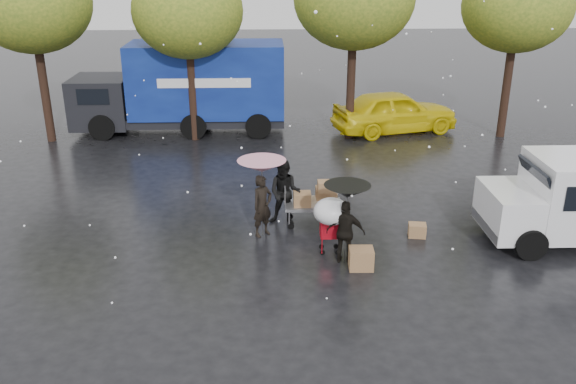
{
  "coord_description": "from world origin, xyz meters",
  "views": [
    {
      "loc": [
        -0.7,
        -12.85,
        6.85
      ],
      "look_at": [
        -0.21,
        1.0,
        1.32
      ],
      "focal_mm": 38.0,
      "sensor_mm": 36.0,
      "label": 1
    }
  ],
  "objects_px": {
    "vendor_cart": "(316,199)",
    "yellow_taxi": "(395,111)",
    "person_pink": "(262,206)",
    "blue_truck": "(186,88)",
    "shopping_cart": "(331,214)",
    "person_black": "(346,232)"
  },
  "relations": [
    {
      "from": "person_pink",
      "to": "blue_truck",
      "type": "xyz_separation_m",
      "value": [
        -3.03,
        9.81,
        0.95
      ]
    },
    {
      "from": "vendor_cart",
      "to": "yellow_taxi",
      "type": "distance_m",
      "value": 9.54
    },
    {
      "from": "vendor_cart",
      "to": "shopping_cart",
      "type": "relative_size",
      "value": 1.04
    },
    {
      "from": "person_pink",
      "to": "vendor_cart",
      "type": "bearing_deg",
      "value": -16.58
    },
    {
      "from": "blue_truck",
      "to": "vendor_cart",
      "type": "bearing_deg",
      "value": -64.14
    },
    {
      "from": "shopping_cart",
      "to": "yellow_taxi",
      "type": "distance_m",
      "value": 11.13
    },
    {
      "from": "person_pink",
      "to": "yellow_taxi",
      "type": "bearing_deg",
      "value": 20.6
    },
    {
      "from": "person_black",
      "to": "shopping_cart",
      "type": "distance_m",
      "value": 0.56
    },
    {
      "from": "shopping_cart",
      "to": "blue_truck",
      "type": "height_order",
      "value": "blue_truck"
    },
    {
      "from": "shopping_cart",
      "to": "person_black",
      "type": "bearing_deg",
      "value": -49.8
    },
    {
      "from": "blue_truck",
      "to": "yellow_taxi",
      "type": "xyz_separation_m",
      "value": [
        8.27,
        -0.45,
        -0.91
      ]
    },
    {
      "from": "vendor_cart",
      "to": "blue_truck",
      "type": "distance_m",
      "value": 10.26
    },
    {
      "from": "vendor_cart",
      "to": "blue_truck",
      "type": "bearing_deg",
      "value": 115.86
    },
    {
      "from": "yellow_taxi",
      "to": "shopping_cart",
      "type": "bearing_deg",
      "value": 146.53
    },
    {
      "from": "person_black",
      "to": "shopping_cart",
      "type": "xyz_separation_m",
      "value": [
        -0.31,
        0.37,
        0.3
      ]
    },
    {
      "from": "blue_truck",
      "to": "shopping_cart",
      "type": "bearing_deg",
      "value": -67.03
    },
    {
      "from": "vendor_cart",
      "to": "shopping_cart",
      "type": "bearing_deg",
      "value": -83.66
    },
    {
      "from": "person_black",
      "to": "vendor_cart",
      "type": "height_order",
      "value": "person_black"
    },
    {
      "from": "shopping_cart",
      "to": "yellow_taxi",
      "type": "bearing_deg",
      "value": 71.0
    },
    {
      "from": "shopping_cart",
      "to": "vendor_cart",
      "type": "bearing_deg",
      "value": 96.34
    },
    {
      "from": "person_black",
      "to": "vendor_cart",
      "type": "xyz_separation_m",
      "value": [
        -0.51,
        2.15,
        -0.04
      ]
    },
    {
      "from": "shopping_cart",
      "to": "blue_truck",
      "type": "relative_size",
      "value": 0.18
    }
  ]
}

